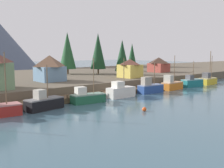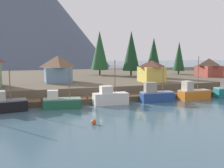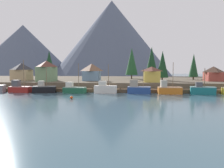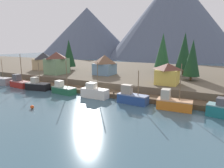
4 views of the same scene
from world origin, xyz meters
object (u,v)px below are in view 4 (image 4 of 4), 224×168
object	(u,v)px
house_yellow	(167,73)
channel_buoy	(32,107)
fishing_boat_black	(38,86)
conifer_mid_right	(69,53)
fishing_boat_blue	(132,97)
conifer_near_right	(184,52)
fishing_boat_green	(63,89)
fishing_boat_red	(20,83)
conifer_mid_left	(192,58)
house_blue	(105,65)
fishing_boat_grey	(0,80)
house_tan	(44,61)
fishing_boat_white	(94,92)
fishing_boat_orange	(173,103)
conifer_back_left	(163,50)
house_green	(57,63)

from	to	relation	value
house_yellow	channel_buoy	size ratio (longest dim) A/B	7.94
fishing_boat_black	conifer_mid_right	distance (m)	23.90
fishing_boat_black	channel_buoy	size ratio (longest dim) A/B	10.44
conifer_mid_right	channel_buoy	world-z (taller)	conifer_mid_right
fishing_boat_blue	conifer_near_right	bearing A→B (deg)	82.07
fishing_boat_green	fishing_boat_red	bearing A→B (deg)	-172.99
conifer_mid_right	conifer_mid_left	bearing A→B (deg)	-2.99
house_blue	fishing_boat_black	bearing A→B (deg)	-120.81
fishing_boat_red	fishing_boat_blue	bearing A→B (deg)	5.97
fishing_boat_grey	conifer_mid_left	xyz separation A→B (m)	(51.34, 19.58, 7.18)
house_blue	conifer_mid_left	xyz separation A→B (m)	(25.36, 1.77, 2.78)
house_tan	conifer_mid_left	world-z (taller)	conifer_mid_left
fishing_boat_white	conifer_mid_right	world-z (taller)	conifer_mid_right
fishing_boat_red	fishing_boat_green	xyz separation A→B (m)	(16.09, -0.06, -0.16)
fishing_boat_green	channel_buoy	xyz separation A→B (m)	(2.65, -11.75, -0.72)
fishing_boat_blue	fishing_boat_red	bearing A→B (deg)	-175.10
fishing_boat_orange	house_tan	xyz separation A→B (m)	(-51.10, 17.47, 4.53)
conifer_mid_left	conifer_mid_right	distance (m)	42.79
fishing_boat_orange	house_yellow	bearing A→B (deg)	105.19
conifer_near_right	channel_buoy	bearing A→B (deg)	-118.79
channel_buoy	fishing_boat_grey	bearing A→B (deg)	156.96
house_tan	fishing_boat_green	bearing A→B (deg)	-35.45
conifer_mid_left	fishing_boat_black	bearing A→B (deg)	-151.61
fishing_boat_green	house_yellow	distance (m)	25.65
channel_buoy	fishing_boat_white	bearing A→B (deg)	62.91
fishing_boat_grey	fishing_boat_black	xyz separation A→B (m)	(15.47, 0.20, -0.09)
fishing_boat_green	fishing_boat_blue	distance (m)	18.03
fishing_boat_grey	house_tan	size ratio (longest dim) A/B	1.20
fishing_boat_green	house_blue	distance (m)	18.16
fishing_boat_red	conifer_mid_right	xyz separation A→B (m)	(0.50, 21.42, 7.48)
fishing_boat_red	fishing_boat_white	xyz separation A→B (m)	(24.94, 0.31, 0.08)
conifer_mid_right	fishing_boat_red	bearing A→B (deg)	-91.33
fishing_boat_grey	conifer_mid_left	size ratio (longest dim) A/B	0.73
fishing_boat_orange	house_tan	size ratio (longest dim) A/B	1.32
fishing_boat_white	house_yellow	world-z (taller)	fishing_boat_white
fishing_boat_blue	conifer_mid_right	distance (m)	40.45
fishing_boat_grey	fishing_boat_blue	bearing A→B (deg)	-8.82
fishing_boat_red	fishing_boat_orange	world-z (taller)	fishing_boat_red
fishing_boat_red	fishing_boat_blue	xyz separation A→B (m)	(34.11, 0.19, 0.07)
fishing_boat_grey	house_tan	bearing A→B (deg)	82.35
house_yellow	conifer_mid_left	bearing A→B (deg)	60.25
house_yellow	conifer_back_left	world-z (taller)	conifer_back_left
house_tan	fishing_boat_black	bearing A→B (deg)	-47.88
fishing_boat_green	house_yellow	world-z (taller)	fishing_boat_green
fishing_boat_orange	house_blue	distance (m)	30.31
fishing_boat_grey	fishing_boat_black	bearing A→B (deg)	-8.86
fishing_boat_white	conifer_mid_right	size ratio (longest dim) A/B	0.73
fishing_boat_red	fishing_boat_green	size ratio (longest dim) A/B	1.13
fishing_boat_green	conifer_mid_left	bearing A→B (deg)	42.55
house_green	house_blue	distance (m)	15.60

